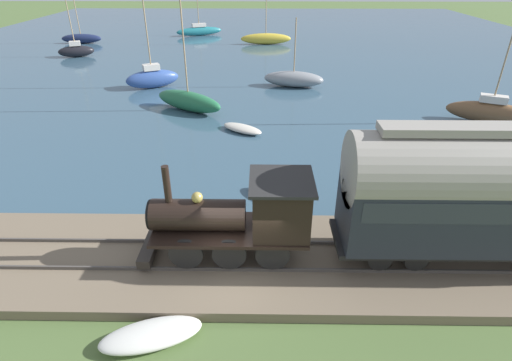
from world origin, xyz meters
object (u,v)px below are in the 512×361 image
sailboat_black (76,50)px  sailboat_blue (152,78)px  sailboat_yellow (266,38)px  sailboat_green (188,101)px  beached_dinghy (151,335)px  sailboat_gray (294,79)px  sailboat_teal (199,31)px  rowboat_near_shore (242,129)px  rowboat_off_pier (273,195)px  sailboat_brown (490,111)px  passenger_coach (490,190)px  steam_locomotive (245,214)px  sailboat_navy (81,38)px

sailboat_black → sailboat_blue: sailboat_blue is taller
sailboat_yellow → sailboat_green: bearing=165.2°
sailboat_blue → beached_dinghy: 25.61m
sailboat_blue → sailboat_gray: bearing=-114.1°
sailboat_teal → rowboat_near_shore: 36.12m
sailboat_gray → rowboat_off_pier: (-17.86, 2.07, -0.45)m
rowboat_off_pier → beached_dinghy: 8.31m
rowboat_off_pier → sailboat_black: bearing=75.5°
sailboat_brown → sailboat_teal: (33.58, 23.32, -0.13)m
passenger_coach → rowboat_near_shore: 14.99m
sailboat_teal → rowboat_near_shore: (-35.32, -7.55, -0.45)m
rowboat_off_pier → sailboat_blue: bearing=68.8°
steam_locomotive → sailboat_blue: sailboat_blue is taller
steam_locomotive → beached_dinghy: steam_locomotive is taller
sailboat_yellow → passenger_coach: bearing=-173.2°
passenger_coach → rowboat_near_shore: (12.21, 8.22, -2.85)m
sailboat_green → rowboat_near_shore: size_ratio=2.68×
sailboat_blue → sailboat_brown: sailboat_blue is taller
passenger_coach → sailboat_black: 43.15m
sailboat_green → sailboat_blue: bearing=66.6°
sailboat_yellow → sailboat_navy: bearing=86.9°
sailboat_teal → rowboat_off_pier: sailboat_teal is taller
sailboat_brown → rowboat_near_shore: bearing=120.7°
steam_locomotive → rowboat_off_pier: (4.33, -1.07, -1.92)m
passenger_coach → rowboat_off_pier: (4.33, 6.50, -2.86)m
sailboat_green → rowboat_near_shore: 5.52m
sailboat_teal → rowboat_off_pier: 44.19m
sailboat_blue → sailboat_navy: bearing=8.5°
passenger_coach → sailboat_black: (33.48, 27.12, -2.38)m
sailboat_teal → sailboat_navy: bearing=89.8°
sailboat_black → rowboat_near_shore: size_ratio=2.36×
steam_locomotive → rowboat_off_pier: size_ratio=2.00×
sailboat_navy → rowboat_off_pier: size_ratio=2.41×
passenger_coach → sailboat_teal: 50.13m
rowboat_off_pier → beached_dinghy: beached_dinghy is taller
passenger_coach → rowboat_off_pier: size_ratio=3.28×
sailboat_teal → steam_locomotive: bearing=166.1°
sailboat_navy → rowboat_near_shore: 36.34m
passenger_coach → rowboat_near_shore: passenger_coach is taller
sailboat_teal → beached_dinghy: (-50.72, -5.72, -0.43)m
passenger_coach → sailboat_green: 20.28m
passenger_coach → rowboat_off_pier: 8.31m
sailboat_blue → passenger_coach: bearing=-170.1°
sailboat_brown → sailboat_navy: 46.37m
sailboat_green → sailboat_black: bearing=73.0°
passenger_coach → sailboat_green: size_ratio=1.19×
sailboat_brown → rowboat_near_shore: 15.88m
sailboat_green → beached_dinghy: bearing=-141.7°
sailboat_brown → sailboat_black: bearing=85.0°
sailboat_brown → sailboat_blue: bearing=96.2°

